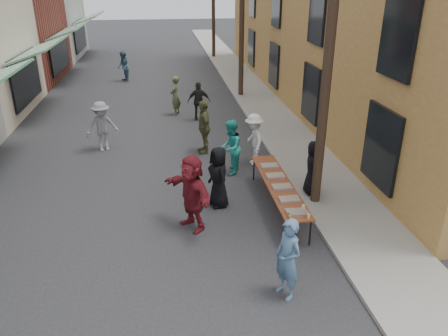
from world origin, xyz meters
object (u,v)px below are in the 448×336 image
object	(u,v)px
utility_pole_near	(330,39)
utility_pole_mid	(242,6)
guest_front_c	(230,148)
guest_front_a	(218,177)
serving_table	(279,185)
catering_tray_sausage	(297,213)
server	(314,168)

from	to	relation	value
utility_pole_near	utility_pole_mid	size ratio (longest dim) A/B	1.00
utility_pole_near	guest_front_c	size ratio (longest dim) A/B	5.04
utility_pole_near	guest_front_a	xyz separation A→B (m)	(-2.70, 0.28, -3.64)
serving_table	guest_front_c	size ratio (longest dim) A/B	2.24
guest_front_a	serving_table	bearing A→B (deg)	59.34
utility_pole_near	guest_front_c	world-z (taller)	utility_pole_near
serving_table	guest_front_c	world-z (taller)	guest_front_c
catering_tray_sausage	serving_table	bearing A→B (deg)	90.00
server	serving_table	bearing A→B (deg)	131.02
utility_pole_near	catering_tray_sausage	bearing A→B (deg)	-121.98
catering_tray_sausage	guest_front_c	bearing A→B (deg)	102.84
utility_pole_near	serving_table	size ratio (longest dim) A/B	2.25
utility_pole_near	guest_front_a	size ratio (longest dim) A/B	5.22
utility_pole_mid	guest_front_a	world-z (taller)	utility_pole_mid
serving_table	guest_front_c	bearing A→B (deg)	110.81
utility_pole_near	server	xyz separation A→B (m)	(0.05, 0.46, -3.60)
guest_front_a	guest_front_c	xyz separation A→B (m)	(0.65, 2.06, 0.03)
utility_pole_near	catering_tray_sausage	size ratio (longest dim) A/B	18.00
catering_tray_sausage	server	size ratio (longest dim) A/B	0.31
serving_table	catering_tray_sausage	world-z (taller)	catering_tray_sausage
guest_front_a	server	xyz separation A→B (m)	(2.75, 0.18, 0.03)
serving_table	guest_front_a	xyz separation A→B (m)	(-1.59, 0.41, 0.15)
utility_pole_near	serving_table	distance (m)	3.95
guest_front_a	server	bearing A→B (deg)	77.52
catering_tray_sausage	guest_front_a	world-z (taller)	guest_front_a
utility_pole_mid	guest_front_c	bearing A→B (deg)	-101.98
serving_table	server	size ratio (longest dim) A/B	2.51
guest_front_a	guest_front_c	size ratio (longest dim) A/B	0.96
guest_front_c	server	world-z (taller)	guest_front_c
utility_pole_mid	server	size ratio (longest dim) A/B	5.65
utility_pole_mid	guest_front_a	xyz separation A→B (m)	(-2.70, -11.72, -3.64)
utility_pole_mid	server	xyz separation A→B (m)	(0.05, -11.54, -3.60)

